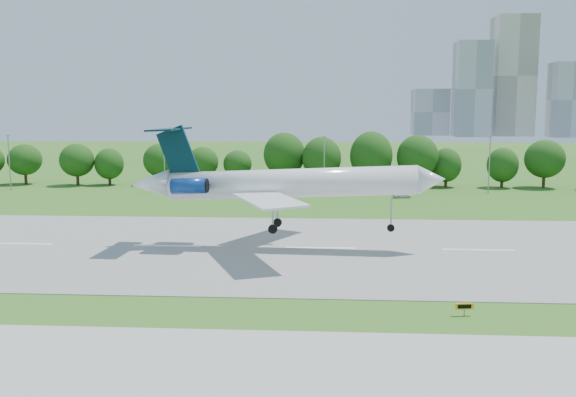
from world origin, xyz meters
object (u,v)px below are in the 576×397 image
object	(u,v)px
taxi_sign_left	(465,306)
service_vehicle_a	(235,187)
airliner	(276,182)
service_vehicle_b	(402,195)

from	to	relation	value
taxi_sign_left	service_vehicle_a	xyz separation A→B (m)	(-32.68, 85.96, -0.25)
airliner	service_vehicle_b	world-z (taller)	airliner
taxi_sign_left	service_vehicle_b	xyz separation A→B (m)	(3.02, 75.33, -0.18)
service_vehicle_a	service_vehicle_b	distance (m)	37.24
service_vehicle_b	taxi_sign_left	bearing A→B (deg)	167.50
airliner	taxi_sign_left	bearing A→B (deg)	-52.36
taxi_sign_left	service_vehicle_a	bearing A→B (deg)	102.94
taxi_sign_left	service_vehicle_a	distance (m)	91.96
taxi_sign_left	airliner	bearing A→B (deg)	117.07
service_vehicle_a	service_vehicle_b	world-z (taller)	service_vehicle_b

